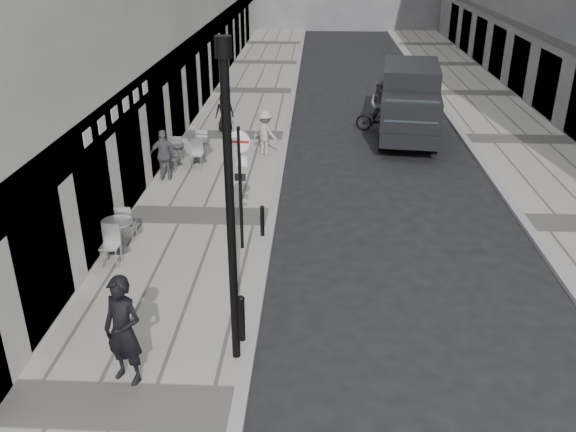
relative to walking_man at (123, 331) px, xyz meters
name	(u,v)px	position (x,y,z in m)	size (l,w,h in m)	color
sidewalk	(235,136)	(0.02, 14.61, -1.08)	(4.00, 60.00, 0.12)	gray
far_sidewalk	(517,140)	(11.02, 14.61, -1.08)	(4.00, 60.00, 0.12)	gray
walking_man	(123,331)	(0.00, 0.00, 0.00)	(0.75, 0.49, 2.05)	black
sign_post	(240,172)	(1.42, 5.07, 1.00)	(0.54, 0.10, 3.15)	black
lamppost	(230,197)	(1.81, 0.74, 2.20)	(0.26, 0.26, 5.80)	black
bollard_near	(242,320)	(1.87, 1.24, -0.56)	(0.12, 0.12, 0.93)	black
bollard_far	(262,222)	(1.87, 5.78, -0.63)	(0.11, 0.11, 0.80)	black
panel_van	(410,98)	(6.84, 15.18, 0.37)	(2.79, 5.93, 2.70)	black
cyclist	(380,112)	(5.75, 15.66, -0.33)	(2.04, 1.25, 2.08)	black
pedestrian_a	(165,155)	(-1.57, 9.65, -0.20)	(0.97, 0.40, 1.65)	#545459
pedestrian_b	(265,133)	(1.42, 12.26, -0.21)	(1.05, 0.60, 1.62)	#A8A29B
pedestrian_c	(225,112)	(-0.45, 15.15, -0.25)	(0.75, 0.49, 1.54)	black
cafe_table_near	(200,148)	(-0.78, 11.38, -0.52)	(0.78, 1.76, 1.00)	#ABACAE
cafe_table_mid	(118,234)	(-1.58, 4.71, -0.52)	(0.77, 1.74, 0.99)	silver
cafe_table_far	(174,153)	(-1.58, 10.99, -0.57)	(0.69, 1.56, 0.89)	#A3A3A5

